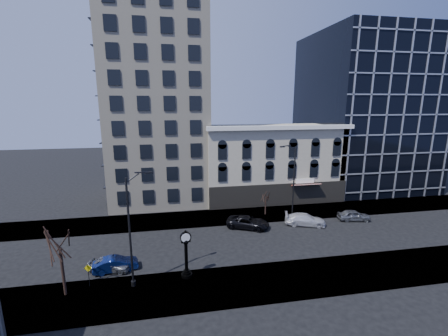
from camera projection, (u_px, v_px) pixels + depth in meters
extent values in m
plane|color=black|center=(213.00, 245.00, 34.06)|extent=(160.00, 160.00, 0.00)
cube|color=gray|center=(205.00, 218.00, 41.73)|extent=(160.00, 6.00, 0.12)
cube|color=gray|center=(226.00, 286.00, 26.36)|extent=(160.00, 6.00, 0.12)
cube|color=beige|center=(157.00, 82.00, 47.16)|extent=(15.00, 15.00, 38.00)
cube|color=#BBB29A|center=(270.00, 162.00, 50.19)|extent=(22.00, 10.00, 12.00)
cube|color=white|center=(283.00, 128.00, 43.85)|extent=(22.60, 0.80, 0.60)
cube|color=black|center=(280.00, 195.00, 46.25)|extent=(22.00, 0.30, 3.60)
cube|color=maroon|center=(306.00, 185.00, 46.07)|extent=(4.50, 1.18, 0.55)
cube|color=black|center=(364.00, 112.00, 56.70)|extent=(20.00, 20.00, 28.00)
cylinder|color=black|center=(187.00, 275.00, 27.66)|extent=(1.04, 1.04, 0.28)
cylinder|color=black|center=(187.00, 273.00, 27.61)|extent=(0.76, 0.76, 0.19)
cylinder|color=black|center=(187.00, 271.00, 27.57)|extent=(0.57, 0.57, 0.15)
cylinder|color=black|center=(186.00, 257.00, 27.26)|extent=(0.30, 0.30, 2.74)
sphere|color=black|center=(186.00, 242.00, 26.94)|extent=(0.53, 0.53, 0.53)
cube|color=black|center=(186.00, 241.00, 26.92)|extent=(0.88, 0.37, 0.24)
cylinder|color=black|center=(186.00, 237.00, 26.84)|extent=(1.02, 0.49, 0.98)
cylinder|color=white|center=(186.00, 238.00, 26.69)|extent=(0.82, 0.18, 0.83)
cylinder|color=white|center=(186.00, 236.00, 27.00)|extent=(0.82, 0.18, 0.83)
sphere|color=black|center=(185.00, 231.00, 26.72)|extent=(0.19, 0.19, 0.19)
cylinder|color=black|center=(130.00, 234.00, 25.23)|extent=(0.18, 0.18, 9.79)
cylinder|color=black|center=(133.00, 283.00, 26.24)|extent=(0.41, 0.41, 0.46)
cube|color=black|center=(152.00, 172.00, 25.23)|extent=(0.67, 0.46, 0.16)
cylinder|color=black|center=(294.00, 183.00, 40.95)|extent=(0.18, 0.18, 9.81)
cylinder|color=black|center=(292.00, 215.00, 41.96)|extent=(0.41, 0.41, 0.46)
cube|color=black|center=(280.00, 147.00, 39.38)|extent=(0.64, 0.28, 0.16)
cylinder|color=black|center=(63.00, 272.00, 24.65)|extent=(0.24, 0.24, 4.15)
cylinder|color=black|center=(265.00, 206.00, 42.70)|extent=(0.19, 0.19, 2.47)
cylinder|color=black|center=(89.00, 276.00, 25.99)|extent=(0.05, 0.05, 1.92)
cube|color=yellow|center=(88.00, 268.00, 25.82)|extent=(0.68, 0.06, 0.68)
imported|color=#595B60|center=(110.00, 264.00, 28.69)|extent=(4.30, 2.56, 1.37)
imported|color=#0C194C|center=(116.00, 264.00, 28.72)|extent=(4.32, 2.08, 1.36)
imported|color=black|center=(248.00, 222.00, 38.46)|extent=(5.99, 4.54, 1.51)
imported|color=silver|center=(305.00, 219.00, 39.36)|extent=(5.63, 3.67, 1.52)
imported|color=#595B60|center=(354.00, 215.00, 40.88)|extent=(4.52, 2.52, 1.45)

